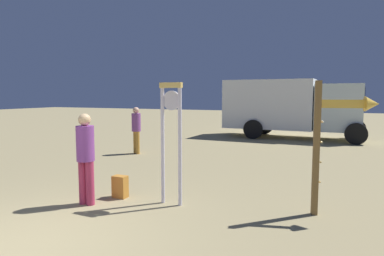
# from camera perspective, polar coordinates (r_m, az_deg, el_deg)

# --- Properties ---
(ground_plane) EXTENTS (80.00, 80.00, 0.00)m
(ground_plane) POSITION_cam_1_polar(r_m,az_deg,el_deg) (5.39, -28.70, -17.66)
(ground_plane) COLOR #98895E
(standing_clock) EXTENTS (0.45, 0.11, 2.29)m
(standing_clock) POSITION_cam_1_polar(r_m,az_deg,el_deg) (6.32, -3.51, -0.61)
(standing_clock) COLOR white
(standing_clock) RESTS_ON ground_plane
(arrow_sign) EXTENTS (1.02, 0.41, 2.31)m
(arrow_sign) POSITION_cam_1_polar(r_m,az_deg,el_deg) (6.18, 23.27, -0.07)
(arrow_sign) COLOR olive
(arrow_sign) RESTS_ON ground_plane
(person_near_clock) EXTENTS (0.33, 0.33, 1.72)m
(person_near_clock) POSITION_cam_1_polar(r_m,az_deg,el_deg) (6.65, -17.46, -4.21)
(person_near_clock) COLOR #B33055
(person_near_clock) RESTS_ON ground_plane
(backpack) EXTENTS (0.29, 0.23, 0.45)m
(backpack) POSITION_cam_1_polar(r_m,az_deg,el_deg) (7.08, -11.96, -9.65)
(backpack) COLOR #C77F2D
(backpack) RESTS_ON ground_plane
(person_distant) EXTENTS (0.31, 0.31, 1.64)m
(person_distant) POSITION_cam_1_polar(r_m,az_deg,el_deg) (12.03, -9.36, 0.04)
(person_distant) COLOR #C58933
(person_distant) RESTS_ON ground_plane
(box_truck_near) EXTENTS (6.46, 2.57, 2.77)m
(box_truck_near) POSITION_cam_1_polar(r_m,az_deg,el_deg) (16.86, 15.99, 3.63)
(box_truck_near) COLOR white
(box_truck_near) RESTS_ON ground_plane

